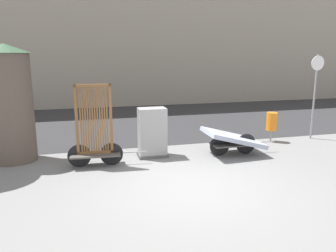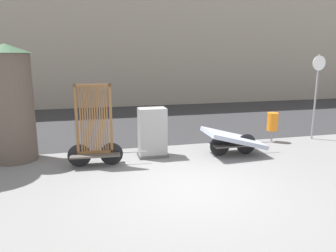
{
  "view_description": "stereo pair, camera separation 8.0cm",
  "coord_description": "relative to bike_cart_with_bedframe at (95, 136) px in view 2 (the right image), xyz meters",
  "views": [
    {
      "loc": [
        -2.18,
        -6.29,
        2.79
      ],
      "look_at": [
        0.0,
        1.95,
        0.95
      ],
      "focal_mm": 35.0,
      "sensor_mm": 36.0,
      "label": 1
    },
    {
      "loc": [
        -2.1,
        -6.31,
        2.79
      ],
      "look_at": [
        0.0,
        1.95,
        0.95
      ],
      "focal_mm": 35.0,
      "sensor_mm": 36.0,
      "label": 2
    }
  ],
  "objects": [
    {
      "name": "ground_plane",
      "position": [
        1.91,
        -1.95,
        -0.8
      ],
      "size": [
        60.0,
        60.0,
        0.0
      ],
      "primitive_type": "plane",
      "color": "slate"
    },
    {
      "name": "road_strip",
      "position": [
        1.91,
        5.58,
        -0.79
      ],
      "size": [
        56.0,
        8.38,
        0.01
      ],
      "color": "#2D2D30",
      "rests_on": "ground_plane"
    },
    {
      "name": "bike_cart_with_bedframe",
      "position": [
        0.0,
        0.0,
        0.0
      ],
      "size": [
        2.02,
        0.66,
        2.1
      ],
      "rotation": [
        0.0,
        0.0,
        -0.06
      ],
      "color": "#4C4742",
      "rests_on": "ground_plane"
    },
    {
      "name": "bike_cart_with_mattress",
      "position": [
        3.84,
        0.0,
        -0.33
      ],
      "size": [
        2.15,
        1.13,
        0.77
      ],
      "rotation": [
        0.0,
        0.0,
        -0.02
      ],
      "color": "#4C4742",
      "rests_on": "ground_plane"
    },
    {
      "name": "utility_cabinet",
      "position": [
        1.58,
        0.44,
        -0.15
      ],
      "size": [
        0.81,
        0.55,
        1.38
      ],
      "color": "#4C4C4C",
      "rests_on": "ground_plane"
    },
    {
      "name": "trash_bin",
      "position": [
        5.7,
        1.04,
        -0.13
      ],
      "size": [
        0.35,
        0.35,
        0.97
      ],
      "color": "gray",
      "rests_on": "ground_plane"
    },
    {
      "name": "sign_post",
      "position": [
        7.25,
        1.03,
        0.97
      ],
      "size": [
        0.48,
        0.06,
        2.83
      ],
      "color": "gray",
      "rests_on": "ground_plane"
    },
    {
      "name": "advertising_column",
      "position": [
        -2.1,
        1.04,
        0.78
      ],
      "size": [
        1.29,
        1.29,
        3.09
      ],
      "color": "brown",
      "rests_on": "ground_plane"
    }
  ]
}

